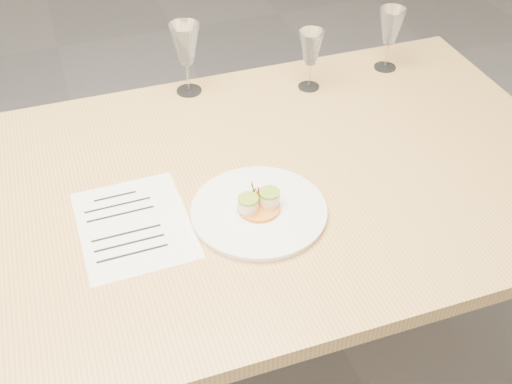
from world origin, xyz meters
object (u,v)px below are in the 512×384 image
object	(u,v)px
wine_glass_2	(311,49)
wine_glass_3	(391,27)
recipe_sheet	(134,225)
dining_table	(101,233)
dinner_plate	(259,210)
wine_glass_1	(186,46)

from	to	relation	value
wine_glass_2	wine_glass_3	bearing A→B (deg)	6.09
wine_glass_2	recipe_sheet	bearing A→B (deg)	-145.16
dining_table	wine_glass_2	distance (m)	0.78
dining_table	recipe_sheet	bearing A→B (deg)	-43.56
dinner_plate	wine_glass_2	world-z (taller)	wine_glass_2
recipe_sheet	wine_glass_2	distance (m)	0.74
dinner_plate	recipe_sheet	bearing A→B (deg)	168.34
wine_glass_3	wine_glass_2	bearing A→B (deg)	-173.91
dinner_plate	recipe_sheet	size ratio (longest dim) A/B	0.99
recipe_sheet	wine_glass_3	size ratio (longest dim) A/B	1.64
dining_table	wine_glass_3	world-z (taller)	wine_glass_3
wine_glass_1	wine_glass_2	size ratio (longest dim) A/B	1.18
wine_glass_3	dining_table	bearing A→B (deg)	-158.16
dining_table	wine_glass_1	bearing A→B (deg)	52.93
wine_glass_3	wine_glass_1	bearing A→B (deg)	173.92
wine_glass_1	wine_glass_2	distance (m)	0.35
dinner_plate	wine_glass_3	size ratio (longest dim) A/B	1.62
dinner_plate	wine_glass_1	size ratio (longest dim) A/B	1.49
wine_glass_2	wine_glass_1	bearing A→B (deg)	164.67
wine_glass_3	dinner_plate	bearing A→B (deg)	-139.38
dining_table	wine_glass_3	distance (m)	1.02
wine_glass_2	dining_table	bearing A→B (deg)	-152.65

